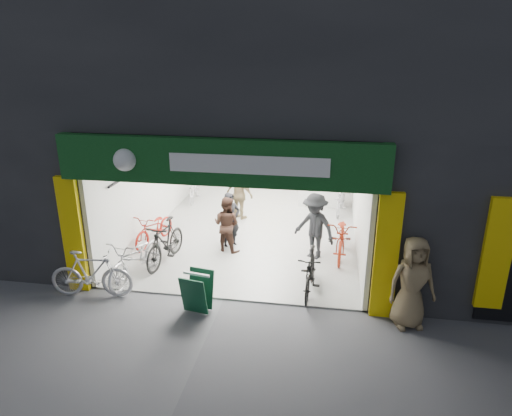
% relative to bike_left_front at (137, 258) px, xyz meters
% --- Properties ---
extents(ground, '(60.00, 60.00, 0.00)m').
position_rel_bike_left_front_xyz_m(ground, '(2.16, -0.60, -0.54)').
color(ground, '#56565B').
rests_on(ground, ground).
extents(building, '(17.00, 10.27, 8.00)m').
position_rel_bike_left_front_xyz_m(building, '(3.07, 4.39, 3.78)').
color(building, '#232326').
rests_on(building, ground).
extents(bike_left_front, '(1.08, 2.15, 1.08)m').
position_rel_bike_left_front_xyz_m(bike_left_front, '(0.00, 0.00, 0.00)').
color(bike_left_front, silver).
rests_on(bike_left_front, ground).
extents(bike_left_midfront, '(0.77, 1.92, 1.12)m').
position_rel_bike_left_front_xyz_m(bike_left_midfront, '(0.36, 0.88, 0.02)').
color(bike_left_midfront, black).
rests_on(bike_left_midfront, ground).
extents(bike_left_midback, '(0.95, 1.82, 0.91)m').
position_rel_bike_left_front_xyz_m(bike_left_midback, '(-0.34, 1.95, -0.09)').
color(bike_left_midback, '#9A160E').
rests_on(bike_left_midback, ground).
extents(bike_left_back, '(0.65, 1.66, 0.97)m').
position_rel_bike_left_front_xyz_m(bike_left_back, '(-0.34, 5.67, -0.05)').
color(bike_left_back, '#B6B7BB').
rests_on(bike_left_back, ground).
extents(bike_right_front, '(0.57, 1.69, 1.00)m').
position_rel_bike_left_front_xyz_m(bike_right_front, '(3.96, -0.00, -0.04)').
color(bike_right_front, black).
rests_on(bike_right_front, ground).
extents(bike_right_mid, '(0.82, 2.04, 1.05)m').
position_rel_bike_left_front_xyz_m(bike_right_mid, '(4.66, 2.04, -0.01)').
color(bike_right_mid, maroon).
rests_on(bike_right_mid, ground).
extents(bike_right_back, '(0.70, 1.64, 0.96)m').
position_rel_bike_left_front_xyz_m(bike_right_back, '(4.66, 5.22, -0.06)').
color(bike_right_back, '#B0AFB4').
rests_on(bike_right_back, ground).
extents(parked_bike, '(1.83, 0.71, 1.07)m').
position_rel_bike_left_front_xyz_m(parked_bike, '(-0.64, -0.90, -0.01)').
color(parked_bike, silver).
rests_on(parked_bike, ground).
extents(customer_a, '(0.65, 0.64, 1.51)m').
position_rel_bike_left_front_xyz_m(customer_a, '(1.74, 2.13, 0.21)').
color(customer_a, black).
rests_on(customer_a, ground).
extents(customer_b, '(0.86, 0.75, 1.50)m').
position_rel_bike_left_front_xyz_m(customer_b, '(1.70, 1.83, 0.21)').
color(customer_b, '#372119').
rests_on(customer_b, ground).
extents(customer_c, '(1.29, 1.12, 1.73)m').
position_rel_bike_left_front_xyz_m(customer_c, '(3.96, 1.75, 0.33)').
color(customer_c, black).
rests_on(customer_c, ground).
extents(customer_d, '(1.03, 0.77, 1.63)m').
position_rel_bike_left_front_xyz_m(customer_d, '(1.58, 4.16, 0.28)').
color(customer_d, '#88744F').
rests_on(customer_d, ground).
extents(pedestrian_near, '(1.01, 0.78, 1.83)m').
position_rel_bike_left_front_xyz_m(pedestrian_near, '(5.90, -0.90, 0.38)').
color(pedestrian_near, olive).
rests_on(pedestrian_near, ground).
extents(sandwich_board, '(0.62, 0.63, 0.83)m').
position_rel_bike_left_front_xyz_m(sandwich_board, '(1.76, -1.10, -0.08)').
color(sandwich_board, '#0F3F26').
rests_on(sandwich_board, ground).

